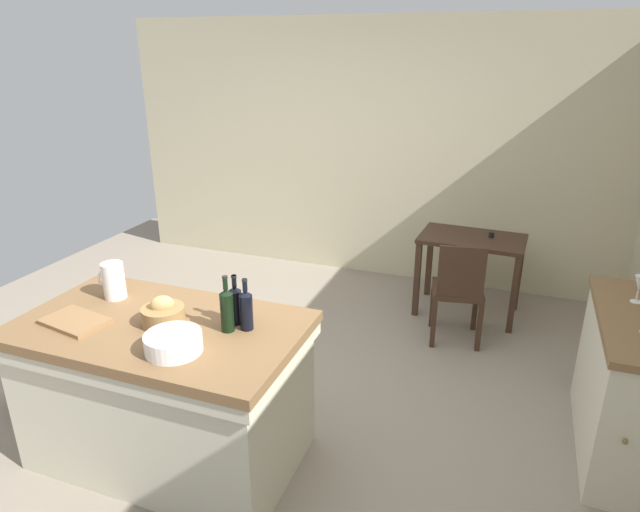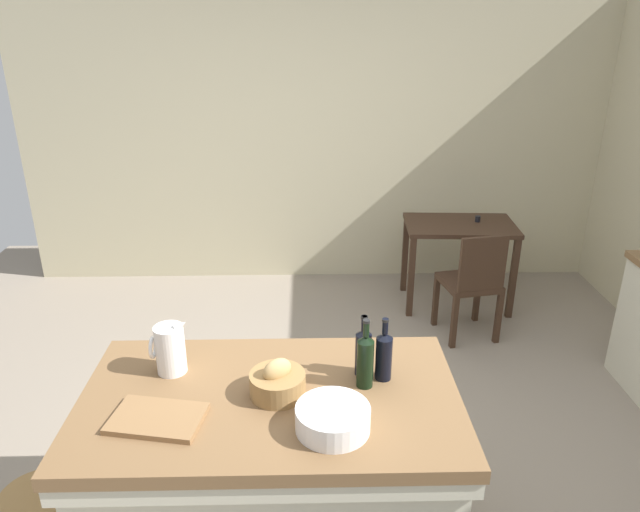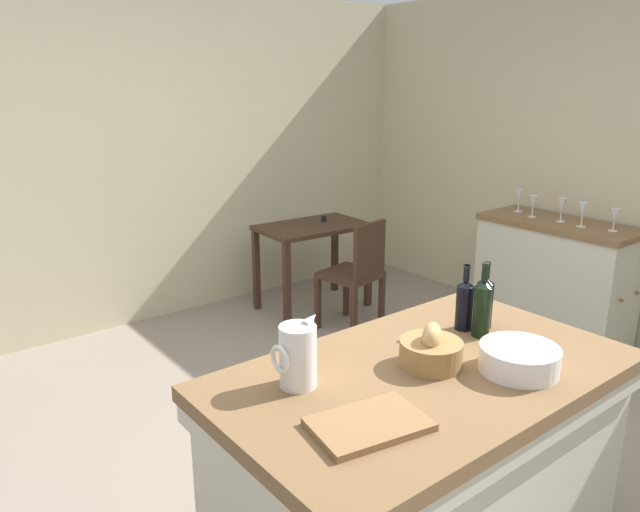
% 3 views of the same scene
% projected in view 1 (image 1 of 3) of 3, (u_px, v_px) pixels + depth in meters
% --- Properties ---
extents(ground_plane, '(6.76, 6.76, 0.00)m').
position_uv_depth(ground_plane, '(263.00, 402.00, 3.82)').
color(ground_plane, gray).
extents(wall_back, '(5.32, 0.12, 2.60)m').
position_uv_depth(wall_back, '(369.00, 152.00, 5.63)').
color(wall_back, beige).
rests_on(wall_back, ground).
extents(island_table, '(1.59, 0.92, 0.89)m').
position_uv_depth(island_table, '(166.00, 386.00, 3.17)').
color(island_table, brown).
rests_on(island_table, ground).
extents(side_cabinet, '(0.52, 1.16, 0.90)m').
position_uv_depth(side_cabinet, '(633.00, 387.00, 3.21)').
color(side_cabinet, brown).
rests_on(side_cabinet, ground).
extents(writing_desk, '(0.93, 0.61, 0.79)m').
position_uv_depth(writing_desk, '(471.00, 250.00, 4.90)').
color(writing_desk, '#3D281C').
rests_on(writing_desk, ground).
extents(wooden_chair, '(0.47, 0.47, 0.88)m').
position_uv_depth(wooden_chair, '(458.00, 289.00, 4.44)').
color(wooden_chair, '#3D281C').
rests_on(wooden_chair, ground).
extents(pitcher, '(0.17, 0.13, 0.26)m').
position_uv_depth(pitcher, '(114.00, 280.00, 3.29)').
color(pitcher, white).
rests_on(pitcher, island_table).
extents(wash_bowl, '(0.29, 0.29, 0.10)m').
position_uv_depth(wash_bowl, '(173.00, 343.00, 2.73)').
color(wash_bowl, white).
rests_on(wash_bowl, island_table).
extents(bread_basket, '(0.23, 0.23, 0.17)m').
position_uv_depth(bread_basket, '(163.00, 314.00, 3.00)').
color(bread_basket, olive).
rests_on(bread_basket, island_table).
extents(cutting_board, '(0.39, 0.29, 0.02)m').
position_uv_depth(cutting_board, '(75.00, 321.00, 3.02)').
color(cutting_board, olive).
rests_on(cutting_board, island_table).
extents(wine_bottle_dark, '(0.07, 0.07, 0.29)m').
position_uv_depth(wine_bottle_dark, '(246.00, 309.00, 2.92)').
color(wine_bottle_dark, black).
rests_on(wine_bottle_dark, island_table).
extents(wine_bottle_amber, '(0.07, 0.07, 0.29)m').
position_uv_depth(wine_bottle_amber, '(235.00, 304.00, 2.99)').
color(wine_bottle_amber, black).
rests_on(wine_bottle_amber, island_table).
extents(wine_bottle_green, '(0.07, 0.07, 0.32)m').
position_uv_depth(wine_bottle_green, '(227.00, 309.00, 2.90)').
color(wine_bottle_green, black).
rests_on(wine_bottle_green, island_table).
extents(wine_glass_right, '(0.07, 0.07, 0.17)m').
position_uv_depth(wine_glass_right, '(640.00, 284.00, 3.21)').
color(wine_glass_right, white).
rests_on(wine_glass_right, side_cabinet).
extents(wicker_hamper, '(0.34, 0.34, 0.26)m').
position_uv_depth(wicker_hamper, '(42.00, 387.00, 3.76)').
color(wicker_hamper, olive).
rests_on(wicker_hamper, ground).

